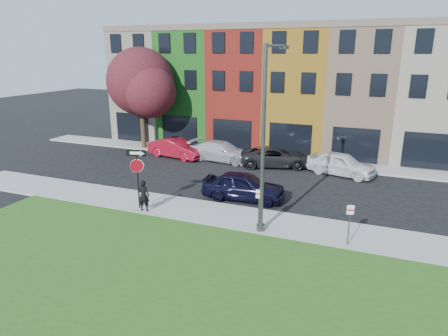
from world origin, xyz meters
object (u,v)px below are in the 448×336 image
at_px(man, 144,196).
at_px(street_lamp, 265,141).
at_px(stop_sign, 137,167).
at_px(sedan_near, 244,186).

height_order(man, street_lamp, street_lamp).
xyz_separation_m(stop_sign, street_lamp, (6.99, -0.03, 1.99)).
bearing_deg(stop_sign, street_lamp, -17.62).
bearing_deg(man, stop_sign, -39.08).
distance_m(man, sedan_near, 5.77).
bearing_deg(stop_sign, sedan_near, 20.28).
relative_size(stop_sign, sedan_near, 0.66).
xyz_separation_m(sedan_near, street_lamp, (2.25, -3.69, 3.60)).
xyz_separation_m(man, sedan_near, (4.27, 3.88, -0.16)).
bearing_deg(stop_sign, man, -43.45).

